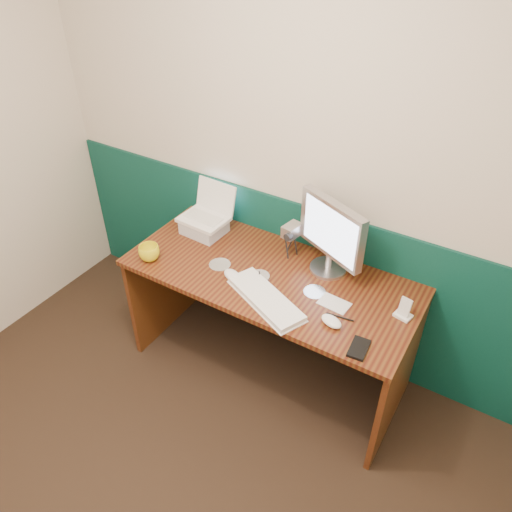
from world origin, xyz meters
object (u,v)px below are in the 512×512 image
Objects in this scene: desk at (269,324)px; monitor at (331,236)px; mug at (149,253)px; camcorder at (291,240)px; laptop at (203,204)px; keyboard at (266,299)px.

desk is 3.65× the size of monitor.
camcorder is (0.66, 0.45, 0.05)m from mug.
monitor reaches higher than camcorder.
laptop is 2.34× the size of mug.
keyboard is at bearing -25.60° from laptop.
desk is at bearing 20.14° from mug.
camcorder is at bearing 9.99° from laptop.
keyboard reaches higher than desk.
desk is at bearing -116.76° from monitor.
desk is at bearing 137.93° from keyboard.
mug reaches higher than keyboard.
desk is 0.80m from laptop.
mug is (-0.89, -0.44, -0.17)m from monitor.
camcorder is at bearing 87.24° from desk.
keyboard is 0.73m from mug.
monitor is (0.79, 0.06, 0.02)m from laptop.
monitor is (0.25, 0.20, 0.59)m from desk.
mug reaches higher than desk.
camcorder is (-0.08, 0.41, 0.09)m from keyboard.
mug is (-0.10, -0.38, -0.15)m from laptop.
laptop reaches higher than mug.
monitor is 1.01m from mug.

